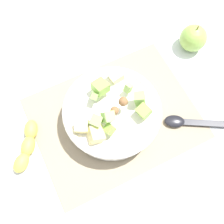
{
  "coord_description": "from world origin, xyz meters",
  "views": [
    {
      "loc": [
        -0.13,
        -0.24,
        0.71
      ],
      "look_at": [
        -0.01,
        -0.0,
        0.06
      ],
      "focal_mm": 42.96,
      "sensor_mm": 36.0,
      "label": 1
    }
  ],
  "objects_px": {
    "salad_bowl": "(112,113)",
    "banana_whole": "(27,146)",
    "serving_spoon": "(187,122)",
    "whole_apple": "(193,38)"
  },
  "relations": [
    {
      "from": "salad_bowl",
      "to": "whole_apple",
      "type": "bearing_deg",
      "value": 18.97
    },
    {
      "from": "salad_bowl",
      "to": "banana_whole",
      "type": "height_order",
      "value": "salad_bowl"
    },
    {
      "from": "banana_whole",
      "to": "salad_bowl",
      "type": "bearing_deg",
      "value": -6.52
    },
    {
      "from": "salad_bowl",
      "to": "serving_spoon",
      "type": "relative_size",
      "value": 1.46
    },
    {
      "from": "serving_spoon",
      "to": "banana_whole",
      "type": "relative_size",
      "value": 1.28
    },
    {
      "from": "whole_apple",
      "to": "banana_whole",
      "type": "xyz_separation_m",
      "value": [
        -0.57,
        -0.09,
        -0.02
      ]
    },
    {
      "from": "serving_spoon",
      "to": "salad_bowl",
      "type": "bearing_deg",
      "value": 150.61
    },
    {
      "from": "whole_apple",
      "to": "banana_whole",
      "type": "height_order",
      "value": "whole_apple"
    },
    {
      "from": "salad_bowl",
      "to": "whole_apple",
      "type": "distance_m",
      "value": 0.35
    },
    {
      "from": "salad_bowl",
      "to": "banana_whole",
      "type": "bearing_deg",
      "value": 173.48
    }
  ]
}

